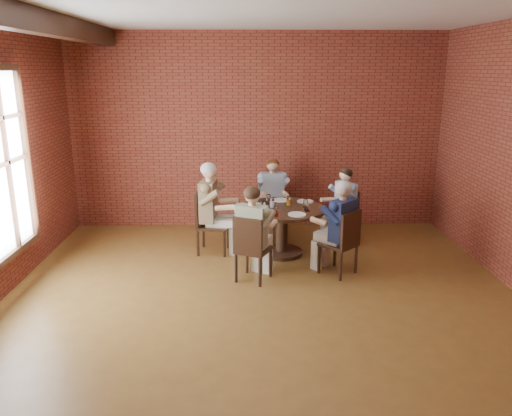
{
  "coord_description": "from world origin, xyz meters",
  "views": [
    {
      "loc": [
        -0.21,
        -5.29,
        2.78
      ],
      "look_at": [
        -0.06,
        1.0,
        1.02
      ],
      "focal_mm": 35.0,
      "sensor_mm": 36.0,
      "label": 1
    }
  ],
  "objects_px": {
    "diner_a": "(342,207)",
    "chair_a": "(346,214)",
    "diner_c": "(213,209)",
    "chair_d": "(251,247)",
    "chair_e": "(344,240)",
    "smartphone": "(307,210)",
    "diner_e": "(339,228)",
    "chair_b": "(272,204)",
    "diner_b": "(273,197)",
    "diner_d": "(253,234)",
    "dining_table": "(282,221)",
    "chair_c": "(207,220)"
  },
  "relations": [
    {
      "from": "dining_table",
      "to": "chair_e",
      "type": "xyz_separation_m",
      "value": [
        0.79,
        -0.82,
        -0.02
      ]
    },
    {
      "from": "chair_a",
      "to": "chair_c",
      "type": "relative_size",
      "value": 0.91
    },
    {
      "from": "chair_e",
      "to": "dining_table",
      "type": "bearing_deg",
      "value": -90.0
    },
    {
      "from": "diner_c",
      "to": "chair_e",
      "type": "relative_size",
      "value": 1.51
    },
    {
      "from": "chair_b",
      "to": "diner_c",
      "type": "xyz_separation_m",
      "value": [
        -0.97,
        -1.0,
        0.2
      ]
    },
    {
      "from": "chair_b",
      "to": "chair_d",
      "type": "distance_m",
      "value": 2.19
    },
    {
      "from": "chair_c",
      "to": "diner_d",
      "type": "bearing_deg",
      "value": -140.56
    },
    {
      "from": "chair_c",
      "to": "diner_c",
      "type": "xyz_separation_m",
      "value": [
        0.1,
        -0.01,
        0.18
      ]
    },
    {
      "from": "diner_e",
      "to": "smartphone",
      "type": "xyz_separation_m",
      "value": [
        -0.38,
        0.59,
        0.09
      ]
    },
    {
      "from": "chair_a",
      "to": "chair_e",
      "type": "distance_m",
      "value": 1.37
    },
    {
      "from": "chair_d",
      "to": "chair_a",
      "type": "bearing_deg",
      "value": -110.11
    },
    {
      "from": "dining_table",
      "to": "diner_c",
      "type": "bearing_deg",
      "value": 173.3
    },
    {
      "from": "chair_a",
      "to": "diner_d",
      "type": "distance_m",
      "value": 2.13
    },
    {
      "from": "diner_b",
      "to": "diner_d",
      "type": "height_order",
      "value": "diner_b"
    },
    {
      "from": "diner_e",
      "to": "smartphone",
      "type": "relative_size",
      "value": 10.25
    },
    {
      "from": "diner_a",
      "to": "chair_b",
      "type": "xyz_separation_m",
      "value": [
        -1.11,
        0.64,
        -0.12
      ]
    },
    {
      "from": "chair_a",
      "to": "chair_c",
      "type": "distance_m",
      "value": 2.27
    },
    {
      "from": "chair_a",
      "to": "chair_c",
      "type": "bearing_deg",
      "value": -105.83
    },
    {
      "from": "diner_a",
      "to": "diner_e",
      "type": "height_order",
      "value": "diner_e"
    },
    {
      "from": "diner_a",
      "to": "diner_d",
      "type": "bearing_deg",
      "value": -71.08
    },
    {
      "from": "chair_d",
      "to": "chair_e",
      "type": "xyz_separation_m",
      "value": [
        1.28,
        0.21,
        0.01
      ]
    },
    {
      "from": "smartphone",
      "to": "chair_d",
      "type": "bearing_deg",
      "value": -137.71
    },
    {
      "from": "diner_a",
      "to": "chair_d",
      "type": "xyz_separation_m",
      "value": [
        -1.5,
        -1.51,
        -0.12
      ]
    },
    {
      "from": "chair_c",
      "to": "smartphone",
      "type": "xyz_separation_m",
      "value": [
        1.51,
        -0.3,
        0.23
      ]
    },
    {
      "from": "chair_a",
      "to": "diner_a",
      "type": "xyz_separation_m",
      "value": [
        -0.07,
        -0.03,
        0.14
      ]
    },
    {
      "from": "chair_c",
      "to": "diner_d",
      "type": "relative_size",
      "value": 0.75
    },
    {
      "from": "diner_d",
      "to": "diner_a",
      "type": "bearing_deg",
      "value": -110.23
    },
    {
      "from": "chair_a",
      "to": "diner_b",
      "type": "relative_size",
      "value": 0.68
    },
    {
      "from": "chair_b",
      "to": "diner_b",
      "type": "xyz_separation_m",
      "value": [
        0.01,
        -0.08,
        0.15
      ]
    },
    {
      "from": "chair_a",
      "to": "diner_c",
      "type": "distance_m",
      "value": 2.19
    },
    {
      "from": "chair_a",
      "to": "diner_d",
      "type": "relative_size",
      "value": 0.68
    },
    {
      "from": "diner_a",
      "to": "diner_e",
      "type": "bearing_deg",
      "value": -38.5
    },
    {
      "from": "diner_a",
      "to": "diner_e",
      "type": "relative_size",
      "value": 0.94
    },
    {
      "from": "dining_table",
      "to": "diner_e",
      "type": "bearing_deg",
      "value": -46.26
    },
    {
      "from": "diner_a",
      "to": "diner_b",
      "type": "xyz_separation_m",
      "value": [
        -1.1,
        0.56,
        0.03
      ]
    },
    {
      "from": "diner_c",
      "to": "chair_e",
      "type": "bearing_deg",
      "value": -110.48
    },
    {
      "from": "chair_b",
      "to": "diner_b",
      "type": "bearing_deg",
      "value": -90.0
    },
    {
      "from": "chair_e",
      "to": "smartphone",
      "type": "xyz_separation_m",
      "value": [
        -0.44,
        0.65,
        0.25
      ]
    },
    {
      "from": "chair_b",
      "to": "smartphone",
      "type": "bearing_deg",
      "value": -75.75
    },
    {
      "from": "diner_c",
      "to": "diner_d",
      "type": "xyz_separation_m",
      "value": [
        0.61,
        -1.08,
        -0.05
      ]
    },
    {
      "from": "chair_a",
      "to": "diner_e",
      "type": "xyz_separation_m",
      "value": [
        -0.35,
        -1.28,
        0.18
      ]
    },
    {
      "from": "chair_e",
      "to": "diner_e",
      "type": "bearing_deg",
      "value": -90.0
    },
    {
      "from": "diner_e",
      "to": "dining_table",
      "type": "bearing_deg",
      "value": -90.0
    },
    {
      "from": "chair_b",
      "to": "smartphone",
      "type": "relative_size",
      "value": 7.11
    },
    {
      "from": "diner_c",
      "to": "chair_e",
      "type": "distance_m",
      "value": 2.08
    },
    {
      "from": "smartphone",
      "to": "chair_b",
      "type": "bearing_deg",
      "value": 105.51
    },
    {
      "from": "dining_table",
      "to": "chair_e",
      "type": "relative_size",
      "value": 1.39
    },
    {
      "from": "diner_a",
      "to": "diner_c",
      "type": "xyz_separation_m",
      "value": [
        -2.08,
        -0.36,
        0.08
      ]
    },
    {
      "from": "diner_a",
      "to": "chair_a",
      "type": "bearing_deg",
      "value": 90.0
    },
    {
      "from": "chair_a",
      "to": "smartphone",
      "type": "xyz_separation_m",
      "value": [
        -0.73,
        -0.69,
        0.27
      ]
    }
  ]
}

